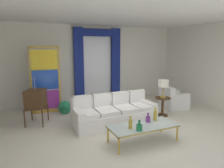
{
  "coord_description": "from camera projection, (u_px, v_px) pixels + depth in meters",
  "views": [
    {
      "loc": [
        -2.52,
        -4.7,
        2.16
      ],
      "look_at": [
        -0.07,
        0.9,
        1.05
      ],
      "focal_mm": 32.53,
      "sensor_mm": 36.0,
      "label": 1
    }
  ],
  "objects": [
    {
      "name": "ceiling_slab",
      "position": [
        116.0,
        17.0,
        5.8
      ],
      "size": [
        8.0,
        7.6,
        0.04
      ],
      "primitive_type": "cube",
      "color": "white"
    },
    {
      "name": "stained_glass_divider",
      "position": [
        46.0,
        81.0,
        6.65
      ],
      "size": [
        0.95,
        0.05,
        2.2
      ],
      "color": "gold",
      "rests_on": "ground"
    },
    {
      "name": "ground_plane",
      "position": [
        127.0,
        126.0,
        5.62
      ],
      "size": [
        16.0,
        16.0,
        0.0
      ],
      "primitive_type": "plane",
      "color": "silver"
    },
    {
      "name": "coffee_table",
      "position": [
        143.0,
        126.0,
        4.63
      ],
      "size": [
        1.58,
        0.66,
        0.41
      ],
      "color": "silver",
      "rests_on": "ground"
    },
    {
      "name": "vintage_tv",
      "position": [
        36.0,
        99.0,
        5.68
      ],
      "size": [
        0.69,
        0.73,
        1.35
      ],
      "color": "#472D19",
      "rests_on": "ground"
    },
    {
      "name": "bottle_blue_decanter",
      "position": [
        139.0,
        127.0,
        4.31
      ],
      "size": [
        0.13,
        0.13,
        0.24
      ],
      "color": "#196B3D",
      "rests_on": "coffee_table"
    },
    {
      "name": "curtained_window",
      "position": [
        98.0,
        58.0,
        7.99
      ],
      "size": [
        2.0,
        0.17,
        2.7
      ],
      "color": "white",
      "rests_on": "ground"
    },
    {
      "name": "round_side_table",
      "position": [
        163.0,
        105.0,
        6.44
      ],
      "size": [
        0.48,
        0.48,
        0.59
      ],
      "color": "#472D19",
      "rests_on": "ground"
    },
    {
      "name": "armchair_white",
      "position": [
        172.0,
        100.0,
        7.3
      ],
      "size": [
        0.92,
        0.92,
        0.8
      ],
      "color": "white",
      "rests_on": "ground"
    },
    {
      "name": "bottle_crystal_tall",
      "position": [
        130.0,
        123.0,
        4.41
      ],
      "size": [
        0.08,
        0.08,
        0.29
      ],
      "color": "gold",
      "rests_on": "coffee_table"
    },
    {
      "name": "table_lamp_brass",
      "position": [
        164.0,
        84.0,
        6.32
      ],
      "size": [
        0.32,
        0.32,
        0.57
      ],
      "color": "#B29338",
      "rests_on": "round_side_table"
    },
    {
      "name": "bottle_amber_squat",
      "position": [
        148.0,
        119.0,
        4.81
      ],
      "size": [
        0.11,
        0.11,
        0.23
      ],
      "color": "#753384",
      "rests_on": "coffee_table"
    },
    {
      "name": "peacock_figurine",
      "position": [
        66.0,
        108.0,
        6.59
      ],
      "size": [
        0.44,
        0.6,
        0.5
      ],
      "color": "beige",
      "rests_on": "ground"
    },
    {
      "name": "wall_rear",
      "position": [
        92.0,
        64.0,
        8.11
      ],
      "size": [
        8.0,
        0.12,
        3.0
      ],
      "primitive_type": "cube",
      "color": "white",
      "rests_on": "ground"
    },
    {
      "name": "bottle_ruby_flask",
      "position": [
        155.0,
        115.0,
        4.9
      ],
      "size": [
        0.08,
        0.08,
        0.34
      ],
      "color": "gold",
      "rests_on": "coffee_table"
    },
    {
      "name": "couch_white_long",
      "position": [
        113.0,
        113.0,
        5.82
      ],
      "size": [
        2.35,
        0.94,
        0.86
      ],
      "color": "white",
      "rests_on": "ground"
    },
    {
      "name": "wall_right",
      "position": [
        210.0,
        66.0,
        7.33
      ],
      "size": [
        0.12,
        7.0,
        3.0
      ],
      "primitive_type": "cube",
      "color": "white",
      "rests_on": "ground"
    }
  ]
}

